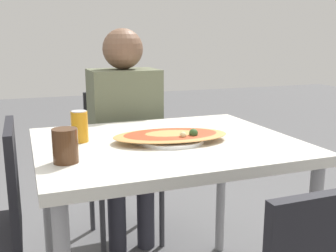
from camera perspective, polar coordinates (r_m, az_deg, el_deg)
The scene contains 6 objects.
dining_table at distance 1.62m, azimuth -0.30°, elevation -5.09°, with size 1.03×0.84×0.77m.
chair_far_seated at distance 2.36m, azimuth -6.80°, elevation -4.38°, with size 0.40×0.40×0.87m.
person_seated at distance 2.19m, azimuth -6.25°, elevation 0.67°, with size 0.37×0.29×1.23m.
pizza_main at distance 1.58m, azimuth 0.45°, elevation -1.48°, with size 0.49×0.31×0.06m.
soda_can at distance 1.60m, azimuth -12.71°, elevation -0.06°, with size 0.07×0.07×0.12m.
drink_glass at distance 1.34m, azimuth -14.68°, elevation -2.79°, with size 0.08×0.08×0.11m.
Camera 1 is at (-0.53, -1.45, 1.17)m, focal length 42.00 mm.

